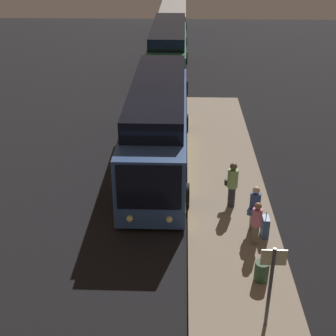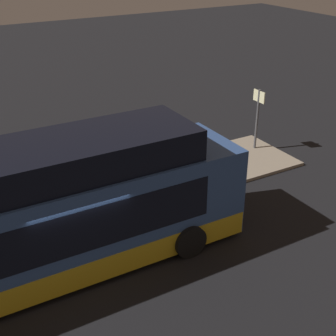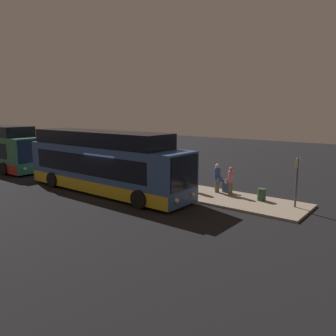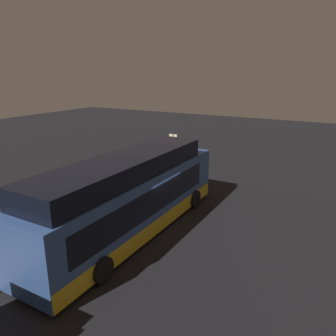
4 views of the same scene
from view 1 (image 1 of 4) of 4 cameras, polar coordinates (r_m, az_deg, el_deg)
name	(u,v)px [view 1 (image 1 of 4)]	position (r m, az deg, el deg)	size (l,w,h in m)	color
ground	(152,170)	(21.13, -1.97, -0.26)	(80.00, 80.00, 0.00)	black
platform	(223,170)	(21.14, 6.76, -0.25)	(20.00, 3.24, 0.12)	gray
bus_lead	(158,128)	(21.39, -1.21, 4.94)	(11.86, 2.83, 3.67)	#33518C
bus_second	(168,54)	(34.97, 0.05, 13.76)	(12.37, 2.84, 3.64)	#2D704C
bus_third	(173,22)	(48.73, 0.61, 17.35)	(12.06, 2.82, 2.93)	#B2ADA8
passenger_boarding	(255,206)	(16.72, 10.51, -4.63)	(0.63, 0.55, 1.70)	#6B604C
passenger_waiting	(256,221)	(16.00, 10.72, -6.42)	(0.54, 0.38, 1.62)	#6B604C
passenger_with_bags	(232,183)	(17.91, 7.84, -1.82)	(0.66, 0.54, 1.85)	#2D2D33
suitcase	(265,227)	(16.70, 11.76, -7.02)	(0.48, 0.22, 0.99)	#334C7F
sign_post	(271,278)	(12.64, 12.46, -12.98)	(0.10, 0.66, 2.53)	#4C4C51
trash_bin	(262,271)	(14.81, 11.34, -12.24)	(0.44, 0.44, 0.65)	#2D4C33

